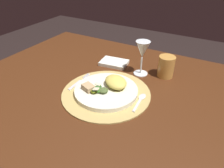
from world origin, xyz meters
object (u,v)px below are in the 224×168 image
(dining_table, at_px, (101,110))
(dinner_plate, at_px, (106,91))
(napkin, at_px, (114,63))
(fork, at_px, (78,82))
(amber_tumbler, at_px, (166,67))
(wine_glass, at_px, (142,51))
(spoon, at_px, (141,99))

(dining_table, xyz_separation_m, dinner_plate, (0.05, -0.03, 0.15))
(dining_table, height_order, dinner_plate, dinner_plate)
(napkin, bearing_deg, fork, -100.66)
(dining_table, xyz_separation_m, amber_tumbler, (0.22, 0.23, 0.19))
(dinner_plate, relative_size, napkin, 1.90)
(wine_glass, bearing_deg, spoon, -67.26)
(wine_glass, bearing_deg, fork, -133.18)
(amber_tumbler, bearing_deg, wine_glass, -161.03)
(dining_table, height_order, fork, fork)
(napkin, bearing_deg, dinner_plate, -68.12)
(fork, relative_size, wine_glass, 0.92)
(dinner_plate, bearing_deg, fork, 178.66)
(dining_table, height_order, amber_tumbler, amber_tumbler)
(dining_table, height_order, spoon, spoon)
(dining_table, height_order, napkin, napkin)
(dinner_plate, bearing_deg, amber_tumbler, 57.06)
(dinner_plate, height_order, spoon, dinner_plate)
(dining_table, distance_m, fork, 0.18)
(dining_table, height_order, wine_glass, wine_glass)
(spoon, bearing_deg, amber_tumbler, 84.02)
(dinner_plate, relative_size, wine_glass, 1.59)
(amber_tumbler, bearing_deg, dinner_plate, -122.94)
(wine_glass, bearing_deg, dinner_plate, -105.18)
(dinner_plate, distance_m, napkin, 0.27)
(spoon, relative_size, amber_tumbler, 1.24)
(spoon, height_order, napkin, napkin)
(spoon, relative_size, napkin, 0.90)
(dining_table, distance_m, amber_tumbler, 0.37)
(spoon, height_order, wine_glass, wine_glass)
(wine_glass, relative_size, amber_tumbler, 1.64)
(fork, distance_m, wine_glass, 0.33)
(fork, bearing_deg, amber_tumbler, 39.26)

